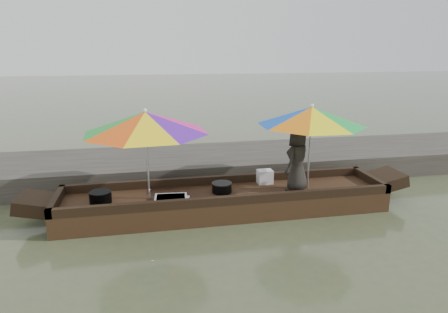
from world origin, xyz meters
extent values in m
plane|color=#414A31|center=(0.00, 0.00, 0.00)|extent=(80.00, 80.00, 0.00)
cube|color=#2D2B26|center=(0.00, 2.20, 0.25)|extent=(22.00, 2.20, 0.50)
cube|color=black|center=(0.00, 0.00, 0.17)|extent=(5.77, 1.20, 0.35)
cylinder|color=black|center=(-2.13, -0.03, 0.45)|extent=(0.36, 0.36, 0.19)
cube|color=silver|center=(-0.98, -0.23, 0.39)|extent=(0.57, 0.42, 0.09)
cube|color=silver|center=(-0.95, -0.28, 0.38)|extent=(0.61, 0.48, 0.06)
cylinder|color=black|center=(-0.05, 0.06, 0.43)|extent=(0.35, 0.35, 0.16)
cube|color=silver|center=(0.85, 0.38, 0.48)|extent=(0.28, 0.23, 0.26)
imported|color=black|center=(1.29, -0.12, 0.93)|extent=(0.68, 0.65, 1.16)
camera|label=1|loc=(-1.34, -6.56, 2.84)|focal=32.00mm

